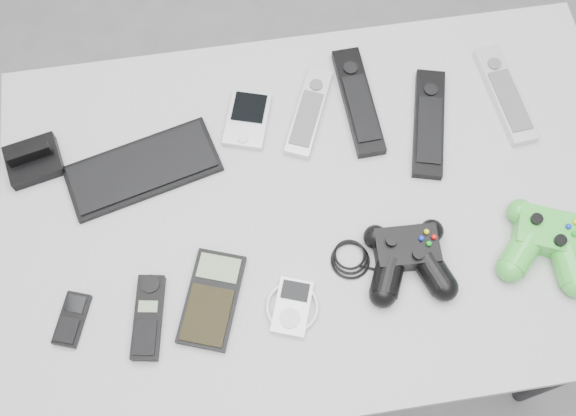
{
  "coord_description": "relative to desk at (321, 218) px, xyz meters",
  "views": [
    {
      "loc": [
        -0.21,
        -0.39,
        1.84
      ],
      "look_at": [
        -0.14,
        0.05,
        0.77
      ],
      "focal_mm": 42.0,
      "sensor_mm": 36.0,
      "label": 1
    }
  ],
  "objects": [
    {
      "name": "controller_black",
      "position": [
        0.12,
        -0.13,
        0.09
      ],
      "size": [
        0.26,
        0.17,
        0.05
      ],
      "primitive_type": null,
      "rotation": [
        0.0,
        0.0,
        -0.04
      ],
      "color": "black",
      "rests_on": "desk"
    },
    {
      "name": "pda",
      "position": [
        -0.11,
        0.18,
        0.07
      ],
      "size": [
        0.1,
        0.13,
        0.02
      ],
      "primitive_type": "cube",
      "rotation": [
        0.0,
        0.0,
        -0.3
      ],
      "color": "silver",
      "rests_on": "desk"
    },
    {
      "name": "mp3_player",
      "position": [
        -0.08,
        -0.18,
        0.07
      ],
      "size": [
        0.11,
        0.12,
        0.02
      ],
      "primitive_type": "cube",
      "rotation": [
        0.0,
        0.0,
        -0.34
      ],
      "color": "white",
      "rests_on": "desk"
    },
    {
      "name": "mobile_phone",
      "position": [
        -0.44,
        -0.14,
        0.07
      ],
      "size": [
        0.07,
        0.1,
        0.02
      ],
      "primitive_type": "cube",
      "rotation": [
        0.0,
        0.0,
        -0.34
      ],
      "color": "black",
      "rests_on": "desk"
    },
    {
      "name": "controller_green",
      "position": [
        0.36,
        -0.13,
        0.09
      ],
      "size": [
        0.21,
        0.21,
        0.05
      ],
      "primitive_type": null,
      "rotation": [
        0.0,
        0.0,
        -0.4
      ],
      "color": "green",
      "rests_on": "desk"
    },
    {
      "name": "remote_silver_a",
      "position": [
        0.01,
        0.18,
        0.08
      ],
      "size": [
        0.12,
        0.19,
        0.02
      ],
      "primitive_type": "cube",
      "rotation": [
        0.0,
        0.0,
        -0.41
      ],
      "color": "silver",
      "rests_on": "desk"
    },
    {
      "name": "cordless_handset",
      "position": [
        -0.32,
        -0.16,
        0.08
      ],
      "size": [
        0.07,
        0.14,
        0.02
      ],
      "primitive_type": "cube",
      "rotation": [
        0.0,
        0.0,
        -0.17
      ],
      "color": "black",
      "rests_on": "desk"
    },
    {
      "name": "remote_black_b",
      "position": [
        0.22,
        0.13,
        0.08
      ],
      "size": [
        0.11,
        0.23,
        0.02
      ],
      "primitive_type": "cube",
      "rotation": [
        0.0,
        0.0,
        -0.26
      ],
      "color": "black",
      "rests_on": "desk"
    },
    {
      "name": "remote_silver_b",
      "position": [
        0.37,
        0.16,
        0.08
      ],
      "size": [
        0.07,
        0.21,
        0.02
      ],
      "primitive_type": "cube",
      "rotation": [
        0.0,
        0.0,
        0.09
      ],
      "color": "#BBBCC2",
      "rests_on": "desk"
    },
    {
      "name": "dock_bracket",
      "position": [
        -0.5,
        0.16,
        0.09
      ],
      "size": [
        0.11,
        0.1,
        0.05
      ],
      "primitive_type": "cube",
      "rotation": [
        0.0,
        0.0,
        0.22
      ],
      "color": "black",
      "rests_on": "desk"
    },
    {
      "name": "pda_keyboard",
      "position": [
        -0.31,
        0.11,
        0.07
      ],
      "size": [
        0.29,
        0.18,
        0.02
      ],
      "primitive_type": "cube",
      "rotation": [
        0.0,
        0.0,
        0.25
      ],
      "color": "black",
      "rests_on": "desk"
    },
    {
      "name": "floor",
      "position": [
        0.08,
        -0.06,
        -0.69
      ],
      "size": [
        3.5,
        3.5,
        0.0
      ],
      "primitive_type": "plane",
      "color": "slate",
      "rests_on": "ground"
    },
    {
      "name": "desk",
      "position": [
        0.0,
        0.0,
        0.0
      ],
      "size": [
        1.12,
        0.72,
        0.75
      ],
      "color": "gray",
      "rests_on": "floor"
    },
    {
      "name": "calculator",
      "position": [
        -0.21,
        -0.14,
        0.07
      ],
      "size": [
        0.13,
        0.18,
        0.02
      ],
      "primitive_type": "cube",
      "rotation": [
        0.0,
        0.0,
        -0.35
      ],
      "color": "black",
      "rests_on": "desk"
    },
    {
      "name": "remote_black_a",
      "position": [
        0.1,
        0.19,
        0.08
      ],
      "size": [
        0.06,
        0.23,
        0.02
      ],
      "primitive_type": "cube",
      "rotation": [
        0.0,
        0.0,
        0.04
      ],
      "color": "black",
      "rests_on": "desk"
    }
  ]
}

